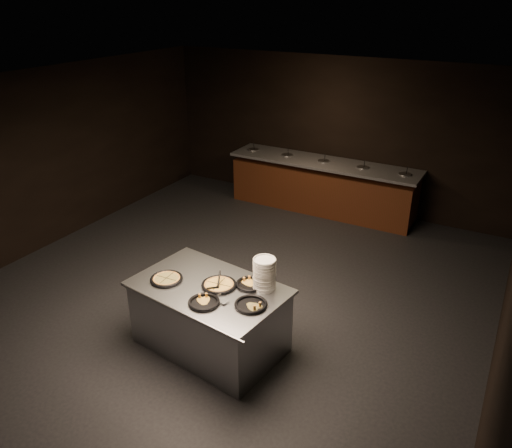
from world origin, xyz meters
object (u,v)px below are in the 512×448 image
object	(u,v)px
serving_counter	(210,318)
pan_veggie_whole	(167,279)
plate_stack	(264,274)
pan_cheese_whole	(219,285)

from	to	relation	value
serving_counter	pan_veggie_whole	size ratio (longest dim) A/B	4.92
serving_counter	pan_veggie_whole	world-z (taller)	pan_veggie_whole
serving_counter	plate_stack	distance (m)	0.91
serving_counter	plate_stack	bearing A→B (deg)	32.97
plate_stack	pan_veggie_whole	distance (m)	1.18
pan_cheese_whole	plate_stack	bearing A→B (deg)	24.25
serving_counter	pan_veggie_whole	bearing A→B (deg)	-158.29
pan_veggie_whole	plate_stack	bearing A→B (deg)	20.56
plate_stack	pan_cheese_whole	distance (m)	0.56
serving_counter	pan_cheese_whole	world-z (taller)	pan_cheese_whole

